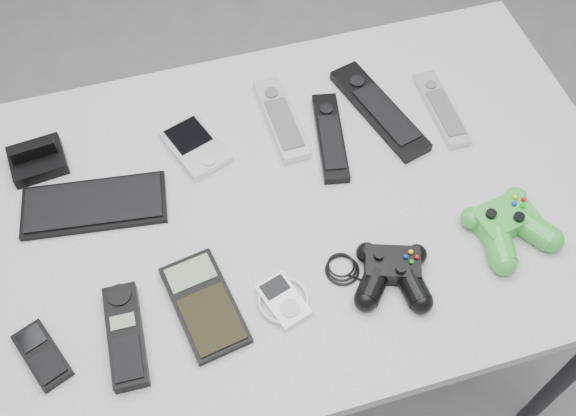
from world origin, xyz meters
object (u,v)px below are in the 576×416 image
object	(u,v)px
mp3_player	(283,300)
controller_black	(393,272)
pda_keyboard	(94,205)
calculator	(204,304)
remote_silver_b	(441,108)
remote_black_b	(379,110)
remote_silver_a	(281,118)
mobile_phone	(42,355)
remote_black_a	(330,137)
controller_green	(509,224)
cordless_handset	(125,335)
pda	(196,146)
desk	(295,220)

from	to	relation	value
mp3_player	controller_black	size ratio (longest dim) A/B	0.41
pda_keyboard	calculator	xyz separation A→B (m)	(0.14, -0.24, 0.00)
remote_silver_b	remote_black_b	bearing A→B (deg)	167.48
remote_silver_a	mobile_phone	bearing A→B (deg)	-145.42
remote_silver_b	mobile_phone	world-z (taller)	same
remote_black_a	controller_green	world-z (taller)	controller_green
remote_silver_b	cordless_handset	distance (m)	0.71
pda	remote_black_a	size ratio (longest dim) A/B	0.63
mobile_phone	controller_green	xyz separation A→B (m)	(0.77, 0.01, 0.01)
desk	controller_green	world-z (taller)	controller_green
pda	remote_silver_a	world-z (taller)	remote_silver_a
remote_silver_a	calculator	size ratio (longest dim) A/B	1.13
controller_green	cordless_handset	bearing A→B (deg)	170.82
pda_keyboard	mp3_player	xyz separation A→B (m)	(0.26, -0.27, 0.00)
desk	remote_silver_b	world-z (taller)	remote_silver_b
mp3_player	remote_silver_a	bearing A→B (deg)	57.14
remote_silver_b	cordless_handset	world-z (taller)	cordless_handset
desk	calculator	xyz separation A→B (m)	(-0.19, -0.16, 0.08)
remote_silver_a	controller_black	distance (m)	0.38
remote_black_a	controller_black	distance (m)	0.30
desk	pda_keyboard	size ratio (longest dim) A/B	4.70
pda_keyboard	pda	world-z (taller)	pda
remote_black_b	controller_green	distance (m)	0.33
remote_black_b	remote_silver_b	size ratio (longest dim) A/B	1.33
remote_silver_a	remote_silver_b	xyz separation A→B (m)	(0.30, -0.06, -0.00)
controller_black	pda_keyboard	bearing A→B (deg)	167.15
calculator	mp3_player	size ratio (longest dim) A/B	2.02
mobile_phone	mp3_player	size ratio (longest dim) A/B	1.23
cordless_handset	calculator	xyz separation A→B (m)	(0.13, 0.02, -0.00)
mobile_phone	remote_black_a	bearing A→B (deg)	4.37
controller_green	remote_black_b	bearing A→B (deg)	99.98
remote_black_a	calculator	distance (m)	0.40
remote_black_b	cordless_handset	bearing A→B (deg)	-164.07
desk	pda_keyboard	distance (m)	0.35
remote_black_a	controller_black	bearing A→B (deg)	-78.08
pda_keyboard	calculator	distance (m)	0.28
pda	remote_black_a	xyz separation A→B (m)	(0.24, -0.05, -0.00)
remote_silver_b	controller_black	world-z (taller)	controller_black
mp3_player	controller_green	distance (m)	0.40
calculator	mobile_phone	bearing A→B (deg)	173.31
controller_black	remote_silver_a	bearing A→B (deg)	121.19
remote_black_b	controller_green	size ratio (longest dim) A/B	1.69
calculator	controller_black	size ratio (longest dim) A/B	0.84
remote_silver_a	calculator	distance (m)	0.40
remote_silver_a	controller_black	size ratio (longest dim) A/B	0.94
pda	controller_green	xyz separation A→B (m)	(0.46, -0.32, 0.01)
remote_silver_b	calculator	xyz separation A→B (m)	(-0.52, -0.27, -0.00)
remote_black_b	controller_black	distance (m)	0.35
remote_black_a	mp3_player	world-z (taller)	remote_black_a
pda_keyboard	remote_black_b	world-z (taller)	remote_black_b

